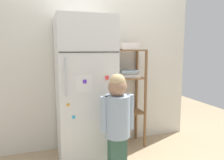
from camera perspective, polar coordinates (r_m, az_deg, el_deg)
ground_plane at (r=2.89m, az=-1.02°, el=-18.81°), size 6.00×6.00×0.00m
kitchen_wall_back at (r=2.93m, az=-3.19°, el=3.78°), size 2.63×0.03×2.17m
refrigerator at (r=2.57m, az=-7.18°, el=-2.52°), size 0.64×0.66×1.67m
child_standing at (r=2.17m, az=1.40°, el=-9.46°), size 0.35×0.26×1.07m
pantry_shelf_unit at (r=2.89m, az=3.99°, el=-1.85°), size 0.44×0.31×1.30m
fruit_bin at (r=2.85m, az=4.79°, el=8.76°), size 0.24×0.14×0.09m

